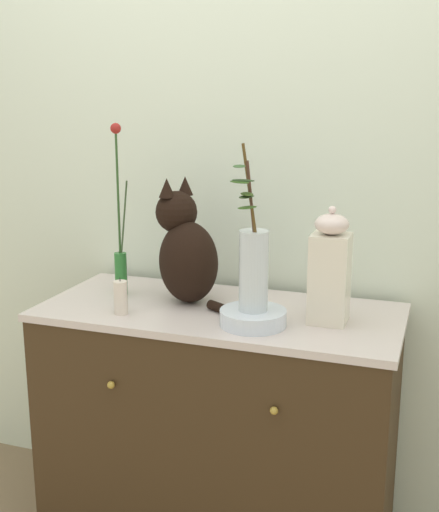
{
  "coord_description": "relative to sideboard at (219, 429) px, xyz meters",
  "views": [
    {
      "loc": [
        0.69,
        -1.97,
        1.57
      ],
      "look_at": [
        0.0,
        0.0,
        1.06
      ],
      "focal_mm": 46.4,
      "sensor_mm": 36.0,
      "label": 1
    }
  ],
  "objects": [
    {
      "name": "cat_sitting",
      "position": [
        -0.13,
        0.04,
        0.61
      ],
      "size": [
        0.43,
        0.3,
        0.42
      ],
      "color": "black",
      "rests_on": "sideboard"
    },
    {
      "name": "sideboard",
      "position": [
        0.0,
        0.0,
        0.0
      ],
      "size": [
        1.19,
        0.56,
        0.88
      ],
      "color": "#3B2916",
      "rests_on": "ground_plane"
    },
    {
      "name": "bowl_porcelain",
      "position": [
        0.15,
        -0.12,
        0.46
      ],
      "size": [
        0.21,
        0.21,
        0.05
      ],
      "primitive_type": "cylinder",
      "color": "white",
      "rests_on": "sideboard"
    },
    {
      "name": "jar_lidded_porcelain",
      "position": [
        0.36,
        -0.01,
        0.6
      ],
      "size": [
        0.12,
        0.12,
        0.37
      ],
      "color": "#EFE4CC",
      "rests_on": "sideboard"
    },
    {
      "name": "vase_slim_green",
      "position": [
        -0.38,
        0.03,
        0.6
      ],
      "size": [
        0.06,
        0.04,
        0.6
      ],
      "color": "#2C732F",
      "rests_on": "sideboard"
    },
    {
      "name": "candle_pillar",
      "position": [
        -0.28,
        -0.15,
        0.49
      ],
      "size": [
        0.04,
        0.04,
        0.12
      ],
      "color": "beige",
      "rests_on": "sideboard"
    },
    {
      "name": "vase_glass_clear",
      "position": [
        0.15,
        -0.12,
        0.63
      ],
      "size": [
        0.11,
        0.15,
        0.51
      ],
      "color": "silver",
      "rests_on": "bowl_porcelain"
    },
    {
      "name": "wall_back",
      "position": [
        0.0,
        0.35,
        0.86
      ],
      "size": [
        4.4,
        0.08,
        2.6
      ],
      "primitive_type": "cube",
      "color": "silver",
      "rests_on": "ground_plane"
    }
  ]
}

